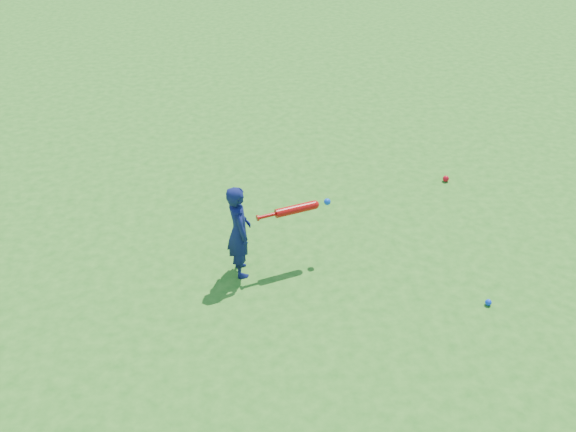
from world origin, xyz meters
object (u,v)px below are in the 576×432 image
object	(u,v)px
ground_ball_red	(446,179)
bat_swing	(299,208)
ground_ball_blue	(488,302)
child	(239,231)

from	to	relation	value
ground_ball_red	bat_swing	bearing A→B (deg)	-145.64
ground_ball_red	ground_ball_blue	xyz separation A→B (m)	(-0.33, -2.22, -0.01)
child	bat_swing	bearing A→B (deg)	-87.25
ground_ball_red	bat_swing	distance (m)	2.45
child	bat_swing	distance (m)	0.61
child	bat_swing	xyz separation A→B (m)	(0.58, 0.12, 0.13)
child	ground_ball_red	xyz separation A→B (m)	(2.54, 1.47, -0.44)
child	ground_ball_blue	distance (m)	2.38
ground_ball_blue	bat_swing	bearing A→B (deg)	151.79
ground_ball_red	ground_ball_blue	bearing A→B (deg)	-98.48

